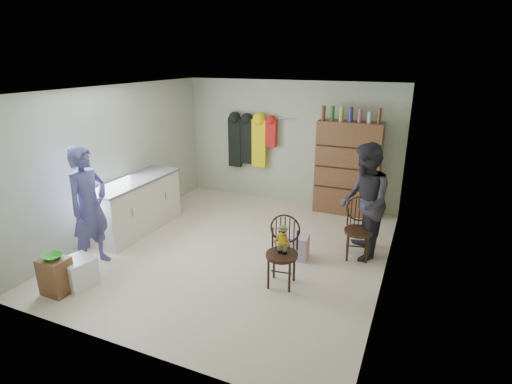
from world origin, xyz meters
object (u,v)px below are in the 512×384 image
at_px(counter, 136,205).
at_px(chair_far, 359,226).
at_px(chair_front, 283,246).
at_px(dresser, 348,168).

distance_m(counter, chair_far, 3.78).
xyz_separation_m(chair_front, dresser, (0.25, 2.93, 0.36)).
bearing_deg(dresser, counter, -144.31).
distance_m(chair_front, chair_far, 1.43).
relative_size(chair_front, dresser, 0.46).
height_order(counter, chair_front, chair_front).
distance_m(counter, dresser, 3.96).
height_order(counter, chair_far, chair_far).
distance_m(counter, chair_front, 3.02).
relative_size(counter, chair_far, 1.96).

